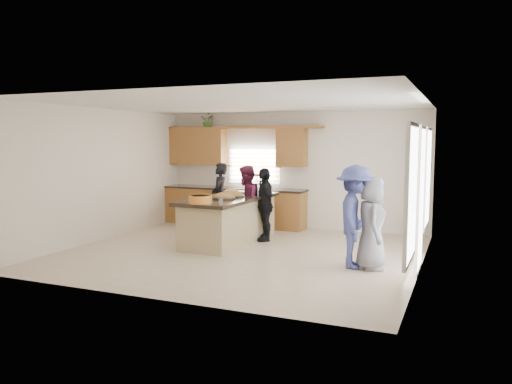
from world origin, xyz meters
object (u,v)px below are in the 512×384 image
at_px(salad_bowl, 200,199).
at_px(woman_right_front, 372,223).
at_px(woman_left_front, 264,204).
at_px(woman_right_back, 355,217).
at_px(woman_left_mid, 246,202).
at_px(island, 229,221).
at_px(woman_left_back, 220,197).

height_order(salad_bowl, woman_right_front, woman_right_front).
bearing_deg(woman_left_front, woman_right_back, 17.85).
bearing_deg(woman_left_mid, island, -25.88).
height_order(woman_left_front, woman_right_back, woman_right_back).
bearing_deg(island, woman_right_front, -16.99).
relative_size(woman_left_front, woman_right_front, 1.01).
relative_size(salad_bowl, woman_right_front, 0.28).
relative_size(island, salad_bowl, 6.29).
bearing_deg(woman_left_back, woman_right_back, 45.10).
bearing_deg(island, woman_right_back, -19.12).
height_order(salad_bowl, woman_left_mid, woman_left_mid).
xyz_separation_m(woman_left_front, woman_right_back, (2.24, -1.53, 0.09)).
height_order(island, woman_left_mid, woman_left_mid).
xyz_separation_m(woman_left_front, woman_right_front, (2.50, -1.50, -0.01)).
bearing_deg(woman_left_front, salad_bowl, -59.93).
distance_m(island, woman_right_front, 3.30).
height_order(island, woman_right_front, woman_right_front).
xyz_separation_m(salad_bowl, woman_left_front, (0.65, 1.60, -0.26)).
height_order(salad_bowl, woman_left_front, woman_left_front).
distance_m(woman_left_front, woman_right_back, 2.71).
bearing_deg(woman_left_back, woman_right_front, 47.18).
height_order(woman_left_mid, woman_right_front, woman_left_mid).
bearing_deg(woman_right_back, woman_left_front, 47.81).
height_order(salad_bowl, woman_right_back, woman_right_back).
bearing_deg(woman_left_back, island, 21.75).
xyz_separation_m(woman_left_mid, woman_right_back, (2.70, -1.61, 0.07)).
height_order(salad_bowl, woman_left_back, woman_left_back).
relative_size(island, woman_left_back, 1.72).
relative_size(woman_left_front, woman_right_back, 0.90).
xyz_separation_m(island, woman_left_front, (0.61, 0.44, 0.32)).
height_order(woman_right_back, woman_right_front, woman_right_back).
relative_size(woman_left_back, woman_left_front, 1.03).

